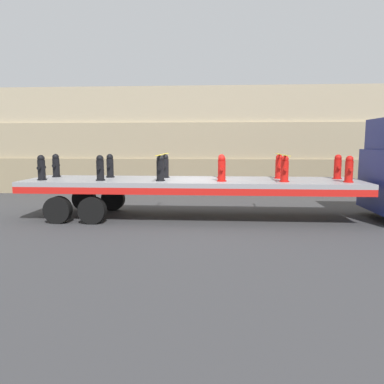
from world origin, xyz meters
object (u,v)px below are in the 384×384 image
(flatbed_trailer, at_px, (174,186))
(fire_hydrant_red_near_4, at_px, (285,169))
(fire_hydrant_red_far_4, at_px, (279,167))
(fire_hydrant_red_near_5, at_px, (349,169))
(fire_hydrant_black_near_2, at_px, (160,169))
(fire_hydrant_black_near_0, at_px, (41,168))
(fire_hydrant_black_far_2, at_px, (165,166))
(fire_hydrant_red_far_5, at_px, (338,167))
(fire_hydrant_red_near_3, at_px, (222,169))
(fire_hydrant_black_near_1, at_px, (100,168))
(fire_hydrant_black_far_0, at_px, (56,166))
(fire_hydrant_red_far_3, at_px, (221,167))
(fire_hydrant_black_far_1, at_px, (110,166))

(flatbed_trailer, xyz_separation_m, fire_hydrant_red_near_4, (3.38, -0.53, 0.59))
(fire_hydrant_red_far_4, bearing_deg, fire_hydrant_red_near_5, -29.56)
(fire_hydrant_black_near_2, relative_size, fire_hydrant_red_near_5, 1.00)
(fire_hydrant_black_near_0, height_order, fire_hydrant_red_far_4, same)
(fire_hydrant_red_far_4, bearing_deg, fire_hydrant_black_far_2, 180.00)
(fire_hydrant_red_far_5, bearing_deg, fire_hydrant_red_near_4, -150.44)
(fire_hydrant_red_far_4, bearing_deg, fire_hydrant_red_far_5, 0.00)
(fire_hydrant_red_near_3, distance_m, fire_hydrant_red_far_5, 3.89)
(fire_hydrant_black_near_0, xyz_separation_m, fire_hydrant_red_near_4, (7.49, 0.00, 0.00))
(fire_hydrant_red_near_3, bearing_deg, fire_hydrant_red_near_4, 0.00)
(fire_hydrant_black_near_1, distance_m, fire_hydrant_red_near_5, 7.49)
(fire_hydrant_black_far_2, bearing_deg, fire_hydrant_red_near_5, -10.71)
(fire_hydrant_black_near_1, bearing_deg, fire_hydrant_red_far_4, 10.71)
(flatbed_trailer, distance_m, fire_hydrant_black_far_0, 4.18)
(fire_hydrant_black_far_2, height_order, fire_hydrant_red_far_5, same)
(fire_hydrant_black_far_2, bearing_deg, flatbed_trailer, -55.73)
(fire_hydrant_black_near_1, distance_m, fire_hydrant_red_near_3, 3.75)
(fire_hydrant_black_near_1, xyz_separation_m, fire_hydrant_red_far_3, (3.75, 1.06, 0.00))
(fire_hydrant_black_far_1, distance_m, fire_hydrant_red_near_4, 5.72)
(flatbed_trailer, bearing_deg, fire_hydrant_black_far_0, 172.63)
(fire_hydrant_red_near_4, bearing_deg, fire_hydrant_black_far_1, 169.29)
(fire_hydrant_black_far_1, height_order, fire_hydrant_red_far_5, same)
(fire_hydrant_red_near_3, relative_size, fire_hydrant_red_far_4, 1.00)
(fire_hydrant_black_far_2, bearing_deg, fire_hydrant_black_near_0, -164.17)
(flatbed_trailer, relative_size, fire_hydrant_red_near_3, 13.40)
(fire_hydrant_black_near_1, relative_size, fire_hydrant_red_near_5, 1.00)
(fire_hydrant_red_near_5, bearing_deg, fire_hydrant_red_far_3, 164.17)
(fire_hydrant_black_near_2, distance_m, fire_hydrant_red_near_3, 1.87)
(fire_hydrant_black_far_1, bearing_deg, fire_hydrant_black_near_1, -90.00)
(fire_hydrant_black_far_2, bearing_deg, fire_hydrant_red_near_4, -15.83)
(fire_hydrant_red_near_5, bearing_deg, fire_hydrant_black_far_2, 169.29)
(flatbed_trailer, bearing_deg, fire_hydrant_black_near_1, -166.63)
(fire_hydrant_black_near_0, bearing_deg, fire_hydrant_black_far_1, 29.56)
(fire_hydrant_black_far_0, xyz_separation_m, fire_hydrant_red_far_4, (7.49, 0.00, 0.00))
(fire_hydrant_black_near_2, bearing_deg, fire_hydrant_black_near_1, 180.00)
(fire_hydrant_black_near_0, distance_m, fire_hydrant_black_near_2, 3.75)
(flatbed_trailer, relative_size, fire_hydrant_black_far_0, 13.40)
(flatbed_trailer, relative_size, fire_hydrant_red_near_4, 13.40)
(fire_hydrant_black_near_0, bearing_deg, fire_hydrant_red_far_5, 6.47)
(fire_hydrant_black_far_0, relative_size, fire_hydrant_red_far_5, 1.00)
(fire_hydrant_red_far_3, relative_size, fire_hydrant_red_far_4, 1.00)
(fire_hydrant_red_near_3, bearing_deg, flatbed_trailer, 160.63)
(fire_hydrant_black_far_0, bearing_deg, fire_hydrant_red_far_3, 0.00)
(fire_hydrant_red_near_4, bearing_deg, fire_hydrant_black_far_2, 164.17)
(fire_hydrant_black_far_0, bearing_deg, fire_hydrant_black_near_0, -90.00)
(fire_hydrant_red_near_3, bearing_deg, fire_hydrant_black_near_1, 180.00)
(fire_hydrant_black_near_2, bearing_deg, fire_hydrant_red_near_5, 0.00)
(fire_hydrant_black_far_1, relative_size, fire_hydrant_red_near_5, 1.00)
(flatbed_trailer, xyz_separation_m, fire_hydrant_red_near_5, (5.26, -0.53, 0.59))
(fire_hydrant_black_near_0, xyz_separation_m, fire_hydrant_black_far_2, (3.75, 1.06, 0.00))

